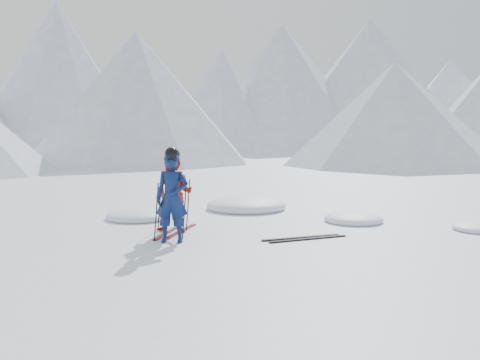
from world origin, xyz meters
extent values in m
plane|color=white|center=(0.00, 0.00, 0.00)|extent=(160.00, 160.00, 0.00)
cone|color=#B2BCD1|center=(-11.51, 40.48, 7.17)|extent=(23.96, 23.96, 14.35)
cone|color=#B2BCD1|center=(-5.08, 51.27, 5.96)|extent=(17.69, 17.69, 11.93)
cone|color=#B2BCD1|center=(4.51, 43.52, 5.42)|extent=(19.63, 19.63, 10.85)
cone|color=#B2BCD1|center=(11.74, 46.25, 7.07)|extent=(23.31, 23.31, 14.15)
cone|color=#B2BCD1|center=(21.49, 44.84, 7.44)|extent=(28.94, 28.94, 14.88)
cone|color=silver|center=(31.93, 45.34, 5.38)|extent=(24.45, 24.45, 10.76)
cone|color=#B2BCD1|center=(12.00, 20.00, 3.25)|extent=(14.00, 14.00, 6.50)
cone|color=#B2BCD1|center=(-4.00, 26.00, 4.50)|extent=(16.00, 16.00, 9.00)
imported|color=#0C1C4C|center=(-2.84, -0.38, 0.86)|extent=(0.72, 0.57, 1.72)
imported|color=#AC220D|center=(-2.75, 0.60, 0.83)|extent=(0.99, 0.90, 1.67)
cylinder|color=black|center=(-3.14, -0.23, 0.57)|extent=(0.12, 0.08, 1.15)
cylinder|color=black|center=(-2.59, -0.13, 0.57)|extent=(0.12, 0.07, 1.15)
cylinder|color=black|center=(-3.05, 0.85, 0.56)|extent=(0.11, 0.09, 1.11)
cylinder|color=black|center=(-2.45, 0.75, 0.56)|extent=(0.11, 0.08, 1.11)
cube|color=black|center=(-2.87, 0.60, 0.01)|extent=(0.70, 1.62, 0.03)
cube|color=black|center=(-2.63, 0.60, 0.01)|extent=(0.81, 1.57, 0.03)
cube|color=black|center=(-0.29, -0.46, 0.01)|extent=(1.69, 0.40, 0.03)
cube|color=black|center=(-0.19, -0.61, 0.01)|extent=(1.68, 0.45, 0.03)
ellipsoid|color=white|center=(-3.53, 2.47, 0.00)|extent=(1.59, 1.59, 0.35)
ellipsoid|color=white|center=(1.49, 1.13, 0.00)|extent=(1.39, 1.39, 0.31)
ellipsoid|color=white|center=(-0.65, 3.52, 0.00)|extent=(2.20, 2.20, 0.48)
ellipsoid|color=white|center=(3.72, -0.35, 0.00)|extent=(1.07, 1.07, 0.24)
camera|label=1|loc=(-3.25, -10.08, 2.11)|focal=38.00mm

